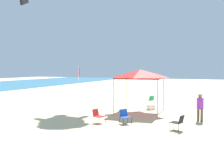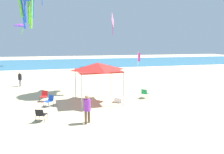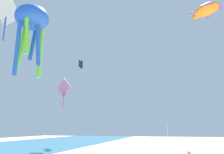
# 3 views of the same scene
# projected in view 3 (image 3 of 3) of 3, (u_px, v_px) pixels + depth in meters

# --- Properties ---
(banner_flag) EXTENTS (0.36, 0.06, 3.50)m
(banner_flag) POSITION_uv_depth(u_px,v_px,m) (168.00, 135.00, 26.54)
(banner_flag) COLOR silver
(banner_flag) RESTS_ON ground
(kite_diamond_pink) EXTENTS (1.17, 2.85, 4.34)m
(kite_diamond_pink) POSITION_uv_depth(u_px,v_px,m) (64.00, 88.00, 32.20)
(kite_diamond_pink) COLOR pink
(kite_turtle_orange) EXTENTS (4.63, 4.64, 1.55)m
(kite_turtle_orange) POSITION_uv_depth(u_px,v_px,m) (206.00, 10.00, 28.95)
(kite_turtle_orange) COLOR orange
(kite_parafoil_black) EXTENTS (4.48, 2.68, 2.95)m
(kite_parafoil_black) POSITION_uv_depth(u_px,v_px,m) (80.00, 64.00, 41.41)
(kite_parafoil_black) COLOR black
(kite_octopus_blue) EXTENTS (2.77, 2.77, 6.15)m
(kite_octopus_blue) POSITION_uv_depth(u_px,v_px,m) (32.00, 21.00, 17.84)
(kite_octopus_blue) COLOR blue
(kite_diamond_white) EXTENTS (3.57, 0.62, 5.14)m
(kite_diamond_white) POSITION_uv_depth(u_px,v_px,m) (7.00, 12.00, 21.50)
(kite_diamond_white) COLOR white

